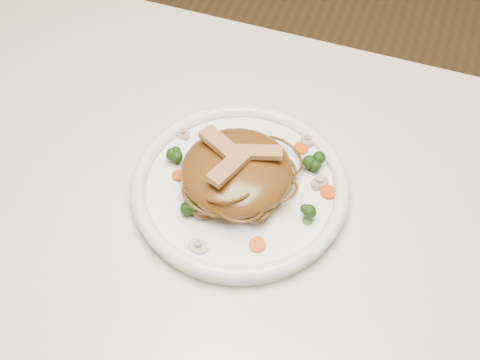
% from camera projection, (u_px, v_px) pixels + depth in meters
% --- Properties ---
extents(table, '(1.20, 0.80, 0.75)m').
position_uv_depth(table, '(239.00, 278.00, 0.88)').
color(table, beige).
rests_on(table, ground).
extents(plate, '(0.36, 0.36, 0.02)m').
position_uv_depth(plate, '(240.00, 190.00, 0.84)').
color(plate, white).
rests_on(plate, table).
extents(noodle_mound, '(0.18, 0.18, 0.05)m').
position_uv_depth(noodle_mound, '(237.00, 171.00, 0.81)').
color(noodle_mound, brown).
rests_on(noodle_mound, plate).
extents(chicken_a, '(0.06, 0.04, 0.01)m').
position_uv_depth(chicken_a, '(259.00, 152.00, 0.79)').
color(chicken_a, tan).
rests_on(chicken_a, noodle_mound).
extents(chicken_b, '(0.07, 0.05, 0.01)m').
position_uv_depth(chicken_b, '(222.00, 146.00, 0.80)').
color(chicken_b, tan).
rests_on(chicken_b, noodle_mound).
extents(chicken_c, '(0.04, 0.07, 0.01)m').
position_uv_depth(chicken_c, '(230.00, 167.00, 0.78)').
color(chicken_c, tan).
rests_on(chicken_c, noodle_mound).
extents(broccoli_0, '(0.03, 0.03, 0.03)m').
position_uv_depth(broccoli_0, '(314.00, 162.00, 0.84)').
color(broccoli_0, '#1A3C0C').
rests_on(broccoli_0, plate).
extents(broccoli_1, '(0.03, 0.03, 0.03)m').
position_uv_depth(broccoli_1, '(177.00, 153.00, 0.85)').
color(broccoli_1, '#1A3C0C').
rests_on(broccoli_1, plate).
extents(broccoli_2, '(0.03, 0.03, 0.03)m').
position_uv_depth(broccoli_2, '(188.00, 205.00, 0.79)').
color(broccoli_2, '#1A3C0C').
rests_on(broccoli_2, plate).
extents(broccoli_3, '(0.03, 0.03, 0.03)m').
position_uv_depth(broccoli_3, '(308.00, 215.00, 0.79)').
color(broccoli_3, '#1A3C0C').
rests_on(broccoli_3, plate).
extents(carrot_0, '(0.03, 0.03, 0.00)m').
position_uv_depth(carrot_0, '(301.00, 149.00, 0.87)').
color(carrot_0, '#DA5707').
rests_on(carrot_0, plate).
extents(carrot_1, '(0.02, 0.02, 0.00)m').
position_uv_depth(carrot_1, '(179.00, 176.00, 0.84)').
color(carrot_1, '#DA5707').
rests_on(carrot_1, plate).
extents(carrot_2, '(0.03, 0.03, 0.00)m').
position_uv_depth(carrot_2, '(329.00, 192.00, 0.82)').
color(carrot_2, '#DA5707').
rests_on(carrot_2, plate).
extents(carrot_3, '(0.03, 0.03, 0.00)m').
position_uv_depth(carrot_3, '(240.00, 137.00, 0.88)').
color(carrot_3, '#DA5707').
rests_on(carrot_3, plate).
extents(carrot_4, '(0.02, 0.02, 0.00)m').
position_uv_depth(carrot_4, '(257.00, 245.00, 0.77)').
color(carrot_4, '#DA5707').
rests_on(carrot_4, plate).
extents(mushroom_0, '(0.03, 0.03, 0.01)m').
position_uv_depth(mushroom_0, '(198.00, 246.00, 0.77)').
color(mushroom_0, '#BAAB8B').
rests_on(mushroom_0, plate).
extents(mushroom_1, '(0.04, 0.04, 0.01)m').
position_uv_depth(mushroom_1, '(320.00, 183.00, 0.83)').
color(mushroom_1, '#BAAB8B').
rests_on(mushroom_1, plate).
extents(mushroom_2, '(0.03, 0.03, 0.01)m').
position_uv_depth(mushroom_2, '(183.00, 134.00, 0.88)').
color(mushroom_2, '#BAAB8B').
rests_on(mushroom_2, plate).
extents(mushroom_3, '(0.03, 0.03, 0.01)m').
position_uv_depth(mushroom_3, '(307.00, 140.00, 0.88)').
color(mushroom_3, '#BAAB8B').
rests_on(mushroom_3, plate).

